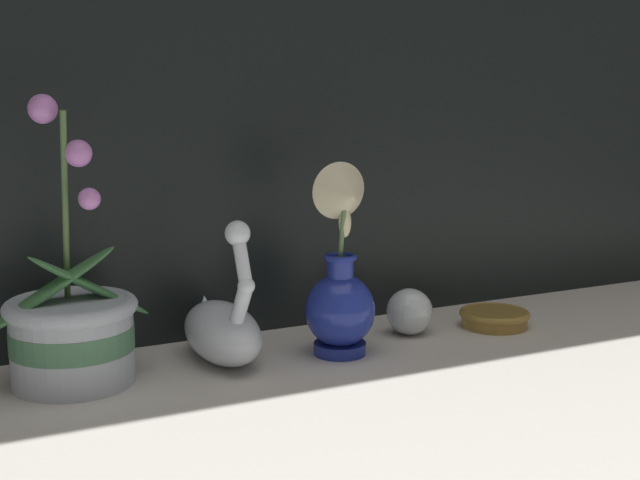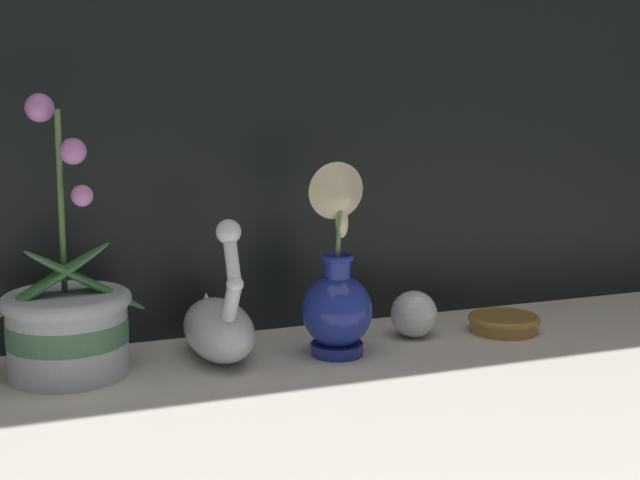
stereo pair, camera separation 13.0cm
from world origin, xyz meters
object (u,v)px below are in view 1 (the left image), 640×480
(glass_sphere, at_px, (410,312))
(swan_figurine, at_px, (222,327))
(orchid_potted_plant, at_px, (72,329))
(blue_vase, at_px, (341,286))
(amber_dish, at_px, (494,317))

(glass_sphere, bearing_deg, swan_figurine, 179.91)
(swan_figurine, bearing_deg, glass_sphere, -0.09)
(orchid_potted_plant, height_order, glass_sphere, orchid_potted_plant)
(swan_figurine, height_order, blue_vase, blue_vase)
(swan_figurine, xyz_separation_m, blue_vase, (0.16, -0.05, 0.05))
(orchid_potted_plant, bearing_deg, glass_sphere, -0.16)
(orchid_potted_plant, relative_size, amber_dish, 3.33)
(swan_figurine, distance_m, amber_dish, 0.46)
(blue_vase, bearing_deg, swan_figurine, 164.30)
(blue_vase, bearing_deg, glass_sphere, 17.66)
(glass_sphere, xyz_separation_m, amber_dish, (0.15, -0.02, -0.02))
(orchid_potted_plant, relative_size, swan_figurine, 1.78)
(blue_vase, height_order, glass_sphere, blue_vase)
(swan_figurine, xyz_separation_m, amber_dish, (0.45, -0.02, -0.03))
(blue_vase, distance_m, glass_sphere, 0.16)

